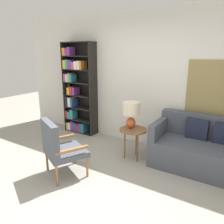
# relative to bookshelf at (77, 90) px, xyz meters

# --- Properties ---
(ground_plane) EXTENTS (14.00, 14.00, 0.00)m
(ground_plane) POSITION_rel_bookshelf_xyz_m (1.64, -1.85, -1.01)
(ground_plane) COLOR #9E998E
(wall_back) EXTENTS (6.40, 0.08, 2.70)m
(wall_back) POSITION_rel_bookshelf_xyz_m (1.66, 0.18, 0.33)
(wall_back) COLOR silver
(wall_back) RESTS_ON ground_plane
(bookshelf) EXTENTS (0.81, 0.30, 2.11)m
(bookshelf) POSITION_rel_bookshelf_xyz_m (0.00, 0.00, 0.00)
(bookshelf) COLOR black
(bookshelf) RESTS_ON ground_plane
(armchair) EXTENTS (0.77, 0.76, 0.91)m
(armchair) POSITION_rel_bookshelf_xyz_m (1.09, -1.72, -0.50)
(armchair) COLOR olive
(armchair) RESTS_ON ground_plane
(couch) EXTENTS (1.75, 0.85, 0.85)m
(couch) POSITION_rel_bookshelf_xyz_m (3.00, -0.26, -0.69)
(couch) COLOR #474C56
(couch) RESTS_ON ground_plane
(side_table) EXTENTS (0.49, 0.49, 0.57)m
(side_table) POSITION_rel_bookshelf_xyz_m (1.79, -0.59, -0.52)
(side_table) COLOR brown
(side_table) RESTS_ON ground_plane
(table_lamp) EXTENTS (0.30, 0.30, 0.48)m
(table_lamp) POSITION_rel_bookshelf_xyz_m (1.72, -0.55, -0.14)
(table_lamp) COLOR #C65128
(table_lamp) RESTS_ON side_table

